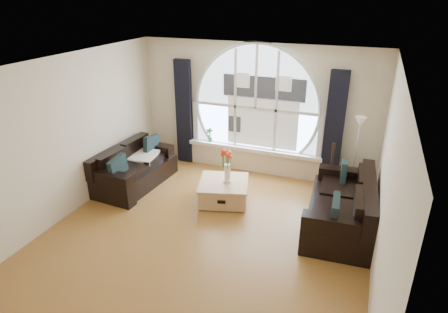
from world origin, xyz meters
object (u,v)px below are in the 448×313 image
(guitar, at_px, (332,167))
(sofa_right, at_px, (341,205))
(floor_lamp, at_px, (355,159))
(coffee_chest, at_px, (224,190))
(sofa_left, at_px, (135,166))
(vase_flowers, at_px, (227,162))
(potted_plant, at_px, (210,135))

(guitar, bearing_deg, sofa_right, -88.96)
(floor_lamp, relative_size, guitar, 1.51)
(coffee_chest, distance_m, guitar, 2.11)
(sofa_left, height_order, floor_lamp, floor_lamp)
(sofa_right, relative_size, coffee_chest, 2.23)
(coffee_chest, bearing_deg, vase_flowers, 10.80)
(potted_plant, bearing_deg, guitar, -7.85)
(sofa_left, bearing_deg, floor_lamp, 17.67)
(sofa_left, xyz_separation_m, sofa_right, (3.98, -0.10, 0.00))
(vase_flowers, height_order, guitar, vase_flowers)
(vase_flowers, distance_m, floor_lamp, 2.32)
(sofa_left, relative_size, vase_flowers, 2.52)
(sofa_right, relative_size, vase_flowers, 2.80)
(vase_flowers, distance_m, potted_plant, 1.68)
(sofa_left, xyz_separation_m, floor_lamp, (4.08, 0.98, 0.40))
(floor_lamp, bearing_deg, potted_plant, 171.26)
(coffee_chest, bearing_deg, sofa_left, 164.91)
(coffee_chest, bearing_deg, floor_lamp, 7.76)
(floor_lamp, bearing_deg, coffee_chest, -156.48)
(sofa_left, height_order, guitar, guitar)
(sofa_left, xyz_separation_m, potted_plant, (1.01, 1.45, 0.30))
(coffee_chest, xyz_separation_m, guitar, (1.80, 1.06, 0.31))
(sofa_right, xyz_separation_m, potted_plant, (-2.97, 1.54, 0.30))
(vase_flowers, distance_m, guitar, 2.03)
(sofa_right, bearing_deg, coffee_chest, 173.35)
(sofa_right, relative_size, guitar, 1.85)
(coffee_chest, bearing_deg, sofa_right, -19.01)
(coffee_chest, height_order, guitar, guitar)
(vase_flowers, bearing_deg, potted_plant, 123.94)
(coffee_chest, distance_m, potted_plant, 1.74)
(floor_lamp, height_order, guitar, floor_lamp)
(sofa_left, bearing_deg, vase_flowers, 5.77)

